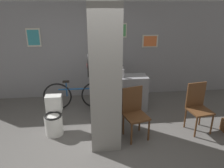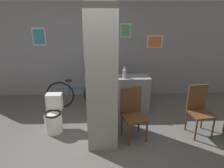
{
  "view_description": "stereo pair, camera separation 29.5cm",
  "coord_description": "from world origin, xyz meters",
  "views": [
    {
      "loc": [
        -0.16,
        -3.3,
        2.61
      ],
      "look_at": [
        0.28,
        0.98,
        0.95
      ],
      "focal_mm": 35.0,
      "sensor_mm": 36.0,
      "label": 1
    },
    {
      "loc": [
        0.13,
        -3.32,
        2.61
      ],
      "look_at": [
        0.28,
        0.98,
        0.95
      ],
      "focal_mm": 35.0,
      "sensor_mm": 36.0,
      "label": 2
    }
  ],
  "objects": [
    {
      "name": "ground_plane",
      "position": [
        0.0,
        0.0,
        0.0
      ],
      "size": [
        14.0,
        14.0,
        0.0
      ],
      "primitive_type": "plane",
      "color": "#5B5956"
    },
    {
      "name": "wall_back",
      "position": [
        0.0,
        2.63,
        1.3
      ],
      "size": [
        8.0,
        0.09,
        2.6
      ],
      "color": "gray",
      "rests_on": "ground_plane"
    },
    {
      "name": "bottle_tall",
      "position": [
        0.59,
        1.55,
        1.0
      ],
      "size": [
        0.08,
        0.08,
        0.31
      ],
      "color": "silver",
      "rests_on": "counter_shelf"
    },
    {
      "name": "chair_near_pillar",
      "position": [
        0.67,
        0.48,
        0.56
      ],
      "size": [
        0.53,
        0.53,
        1.02
      ],
      "rotation": [
        0.0,
        0.0,
        0.27
      ],
      "color": "brown",
      "rests_on": "ground_plane"
    },
    {
      "name": "chair_by_doorway",
      "position": [
        2.04,
        0.58,
        0.56
      ],
      "size": [
        0.49,
        0.49,
        1.02
      ],
      "rotation": [
        0.0,
        0.0,
        0.17
      ],
      "color": "brown",
      "rests_on": "ground_plane"
    },
    {
      "name": "pillar_center",
      "position": [
        0.08,
        0.58,
        1.3
      ],
      "size": [
        0.57,
        1.15,
        2.6
      ],
      "color": "gray",
      "rests_on": "ground_plane"
    },
    {
      "name": "toilet",
      "position": [
        -0.95,
        0.75,
        0.32
      ],
      "size": [
        0.36,
        0.52,
        0.76
      ],
      "color": "white",
      "rests_on": "ground_plane"
    },
    {
      "name": "counter_shelf",
      "position": [
        0.59,
        1.63,
        0.44
      ],
      "size": [
        1.24,
        0.44,
        0.88
      ],
      "color": "gray",
      "rests_on": "ground_plane"
    },
    {
      "name": "bicycle",
      "position": [
        -0.53,
        1.79,
        0.37
      ],
      "size": [
        1.66,
        0.42,
        0.76
      ],
      "color": "black",
      "rests_on": "ground_plane"
    }
  ]
}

